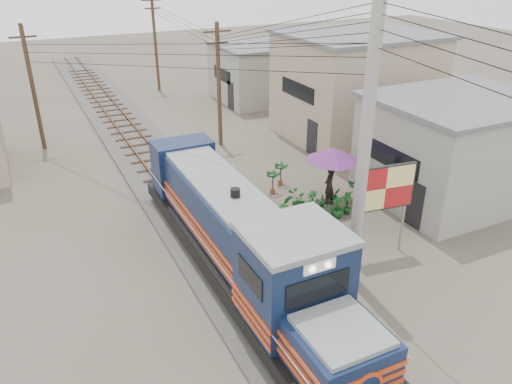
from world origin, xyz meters
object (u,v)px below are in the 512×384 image
billboard (385,190)px  vendor (329,185)px  market_umbrella (333,154)px  locomotive (243,242)px

billboard → vendor: 4.80m
billboard → market_umbrella: billboard is taller
locomotive → vendor: (6.01, 3.73, -0.73)m
locomotive → billboard: locomotive is taller
market_umbrella → vendor: 1.49m
market_umbrella → vendor: (-0.10, -0.03, -1.48)m
billboard → vendor: billboard is taller
locomotive → market_umbrella: 7.22m
locomotive → billboard: 5.47m
market_umbrella → vendor: size_ratio=1.75×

